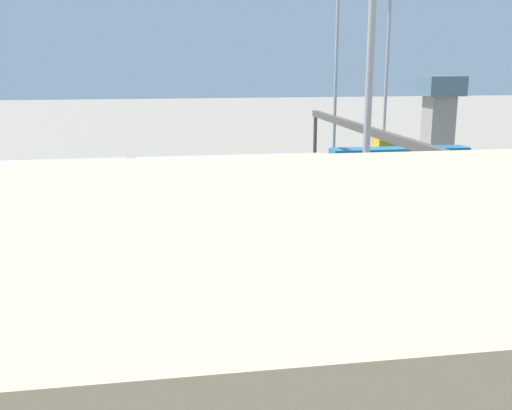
# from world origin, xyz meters

# --- Properties ---
(ground_plane) EXTENTS (400.00, 400.00, 0.00)m
(ground_plane) POSITION_xyz_m (0.00, 0.00, 0.00)
(ground_plane) COLOR gray
(track_bed_0) EXTENTS (140.00, 2.80, 0.12)m
(track_bed_0) POSITION_xyz_m (0.00, -20.00, 0.06)
(track_bed_0) COLOR #4C443D
(track_bed_0) RESTS_ON ground_plane
(track_bed_1) EXTENTS (140.00, 2.80, 0.12)m
(track_bed_1) POSITION_xyz_m (0.00, -15.00, 0.06)
(track_bed_1) COLOR #4C443D
(track_bed_1) RESTS_ON ground_plane
(track_bed_2) EXTENTS (140.00, 2.80, 0.12)m
(track_bed_2) POSITION_xyz_m (0.00, -10.00, 0.06)
(track_bed_2) COLOR #3D3833
(track_bed_2) RESTS_ON ground_plane
(track_bed_3) EXTENTS (140.00, 2.80, 0.12)m
(track_bed_3) POSITION_xyz_m (0.00, -5.00, 0.06)
(track_bed_3) COLOR #4C443D
(track_bed_3) RESTS_ON ground_plane
(track_bed_4) EXTENTS (140.00, 2.80, 0.12)m
(track_bed_4) POSITION_xyz_m (0.00, 0.00, 0.06)
(track_bed_4) COLOR #3D3833
(track_bed_4) RESTS_ON ground_plane
(track_bed_5) EXTENTS (140.00, 2.80, 0.12)m
(track_bed_5) POSITION_xyz_m (0.00, 5.00, 0.06)
(track_bed_5) COLOR #4C443D
(track_bed_5) RESTS_ON ground_plane
(track_bed_6) EXTENTS (140.00, 2.80, 0.12)m
(track_bed_6) POSITION_xyz_m (0.00, 10.00, 0.06)
(track_bed_6) COLOR #3D3833
(track_bed_6) RESTS_ON ground_plane
(track_bed_7) EXTENTS (140.00, 2.80, 0.12)m
(track_bed_7) POSITION_xyz_m (0.00, 15.00, 0.06)
(track_bed_7) COLOR #4C443D
(track_bed_7) RESTS_ON ground_plane
(track_bed_8) EXTENTS (140.00, 2.80, 0.12)m
(track_bed_8) POSITION_xyz_m (0.00, 20.00, 0.06)
(track_bed_8) COLOR #4C443D
(track_bed_8) RESTS_ON ground_plane
(train_on_track_1) EXTENTS (66.40, 3.00, 4.40)m
(train_on_track_1) POSITION_xyz_m (-1.56, -15.00, 2.11)
(train_on_track_1) COLOR #1E6B9E
(train_on_track_1) RESTS_ON ground_plane
(train_on_track_0) EXTENTS (10.00, 3.00, 5.00)m
(train_on_track_0) POSITION_xyz_m (-27.67, -20.00, 2.16)
(train_on_track_0) COLOR gold
(train_on_track_0) RESTS_ON ground_plane
(train_on_track_6) EXTENTS (139.00, 3.06, 4.40)m
(train_on_track_6) POSITION_xyz_m (4.79, 10.00, 2.05)
(train_on_track_6) COLOR black
(train_on_track_6) RESTS_ON ground_plane
(light_mast_0) EXTENTS (2.80, 0.70, 29.60)m
(light_mast_0) POSITION_xyz_m (-18.56, -23.31, 18.63)
(light_mast_0) COLOR #9EA0A5
(light_mast_0) RESTS_ON ground_plane
(light_mast_1) EXTENTS (2.80, 0.70, 26.67)m
(light_mast_1) POSITION_xyz_m (-6.73, 22.62, 17.04)
(light_mast_1) COLOR #9EA0A5
(light_mast_1) RESTS_ON ground_plane
(light_mast_2) EXTENTS (2.80, 0.70, 25.07)m
(light_mast_2) POSITION_xyz_m (-25.56, -22.66, 16.17)
(light_mast_2) COLOR #9EA0A5
(light_mast_2) RESTS_ON ground_plane
(signal_gantry) EXTENTS (0.70, 45.00, 8.80)m
(signal_gantry) POSITION_xyz_m (-15.51, 0.00, 7.80)
(signal_gantry) COLOR #4C4742
(signal_gantry) RESTS_ON ground_plane
(control_tower) EXTENTS (6.00, 6.00, 13.06)m
(control_tower) POSITION_xyz_m (-38.29, -32.21, 7.65)
(control_tower) COLOR gray
(control_tower) RESTS_ON ground_plane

